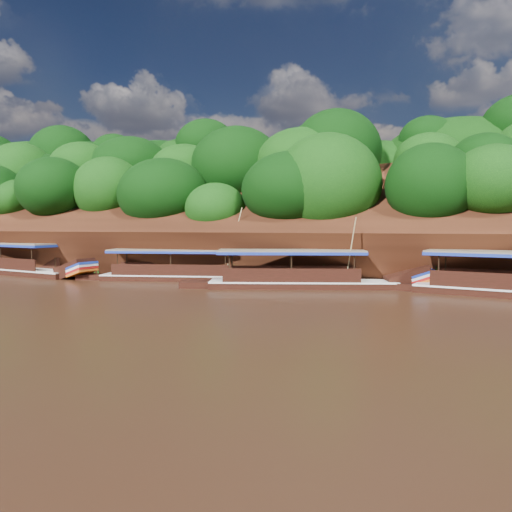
{
  "coord_description": "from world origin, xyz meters",
  "views": [
    {
      "loc": [
        5.79,
        -26.2,
        4.39
      ],
      "look_at": [
        -4.43,
        7.0,
        2.13
      ],
      "focal_mm": 35.0,
      "sensor_mm": 36.0,
      "label": 1
    }
  ],
  "objects": [
    {
      "name": "reeds",
      "position": [
        -2.65,
        9.57,
        0.85
      ],
      "size": [
        48.83,
        2.6,
        1.95
      ],
      "color": "#206619",
      "rests_on": "ground"
    },
    {
      "name": "boat_2",
      "position": [
        -10.03,
        8.98,
        0.54
      ],
      "size": [
        15.32,
        4.77,
        6.05
      ],
      "rotation": [
        0.0,
        0.0,
        0.19
      ],
      "color": "black",
      "rests_on": "ground"
    },
    {
      "name": "boat_1",
      "position": [
        -0.4,
        7.33,
        0.59
      ],
      "size": [
        15.05,
        5.91,
        5.29
      ],
      "rotation": [
        0.0,
        0.0,
        0.26
      ],
      "color": "black",
      "rests_on": "ground"
    },
    {
      "name": "ground",
      "position": [
        0.0,
        0.0,
        0.0
      ],
      "size": [
        160.0,
        160.0,
        0.0
      ],
      "primitive_type": "plane",
      "color": "black",
      "rests_on": "ground"
    },
    {
      "name": "riverbank",
      "position": [
        -0.01,
        22.73,
        1.89
      ],
      "size": [
        120.0,
        30.06,
        19.4
      ],
      "color": "black",
      "rests_on": "ground"
    },
    {
      "name": "boat_3",
      "position": [
        -25.77,
        8.67,
        0.61
      ],
      "size": [
        15.34,
        5.67,
        3.23
      ],
      "rotation": [
        0.0,
        0.0,
        -0.23
      ],
      "color": "black",
      "rests_on": "ground"
    }
  ]
}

